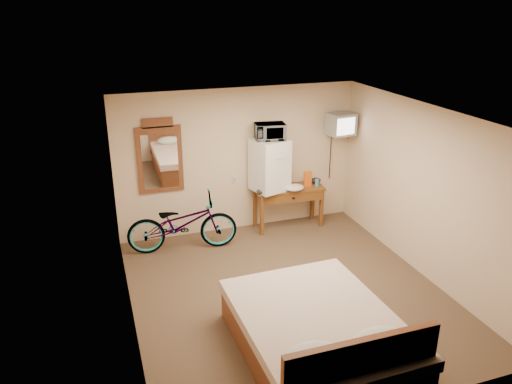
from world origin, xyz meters
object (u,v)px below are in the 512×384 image
blue_cup (317,183)px  crt_television (341,124)px  bed (320,336)px  wall_mirror (160,157)px  microwave (270,132)px  desk (289,195)px  bicycle (182,223)px  mini_fridge (270,165)px

blue_cup → crt_television: 1.10m
bed → wall_mirror: bearing=107.8°
microwave → crt_television: crt_television is taller
desk → bicycle: bicycle is taller
blue_cup → bicycle: bearing=-175.6°
microwave → bicycle: (-1.60, -0.29, -1.32)m
desk → crt_television: 1.52m
mini_fridge → bicycle: (-1.60, -0.29, -0.73)m
mini_fridge → blue_cup: 0.95m
mini_fridge → microwave: microwave is taller
crt_television → wall_mirror: size_ratio=0.47×
desk → microwave: 1.22m
microwave → bicycle: bearing=-161.3°
microwave → bicycle: microwave is taller
desk → crt_television: bearing=1.2°
mini_fridge → microwave: bearing=56.2°
mini_fridge → bed: (-0.65, -3.42, -0.91)m
blue_cup → mini_fridge: bearing=173.1°
desk → wall_mirror: (-2.18, 0.27, 0.84)m
desk → blue_cup: 0.54m
desk → blue_cup: (0.50, -0.06, 0.19)m
desk → blue_cup: size_ratio=10.37×
desk → blue_cup: blue_cup is taller
crt_television → bicycle: crt_television is taller
blue_cup → wall_mirror: (-2.67, 0.33, 0.64)m
mini_fridge → wall_mirror: wall_mirror is taller
bed → microwave: bearing=79.3°
desk → wall_mirror: size_ratio=1.01×
bicycle → bed: bearing=-156.5°
mini_fridge → wall_mirror: (-1.82, 0.22, 0.26)m
mini_fridge → crt_television: 1.44m
crt_television → mini_fridge: bearing=178.8°
mini_fridge → microwave: size_ratio=1.82×
blue_cup → bed: size_ratio=0.05×
crt_television → bed: bearing=-119.9°
microwave → mini_fridge: bearing=-115.4°
wall_mirror → bed: wall_mirror is taller
blue_cup → bicycle: 2.49m
blue_cup → bed: bed is taller
wall_mirror → bicycle: 1.13m
bed → desk: bearing=73.4°
crt_television → blue_cup: bearing=-170.3°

